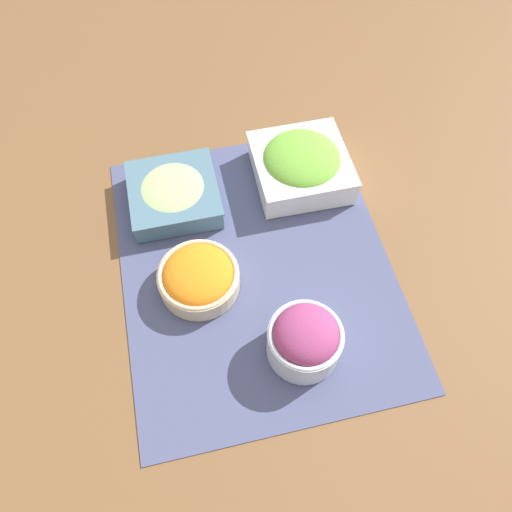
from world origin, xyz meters
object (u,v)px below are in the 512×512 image
object	(u,v)px
cucumber_bowl	(174,193)
onion_bowl	(305,339)
carrot_bowl	(198,277)
lettuce_bowl	(301,164)

from	to	relation	value
cucumber_bowl	onion_bowl	size ratio (longest dim) A/B	1.41
carrot_bowl	cucumber_bowl	world-z (taller)	carrot_bowl
carrot_bowl	cucumber_bowl	xyz separation A→B (m)	(0.18, 0.02, -0.00)
cucumber_bowl	lettuce_bowl	bearing A→B (deg)	-88.60
lettuce_bowl	onion_bowl	distance (m)	0.35
carrot_bowl	lettuce_bowl	bearing A→B (deg)	-50.17
carrot_bowl	onion_bowl	world-z (taller)	onion_bowl
carrot_bowl	onion_bowl	size ratio (longest dim) A/B	1.19
lettuce_bowl	cucumber_bowl	xyz separation A→B (m)	(-0.01, 0.24, -0.01)
carrot_bowl	cucumber_bowl	distance (m)	0.18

